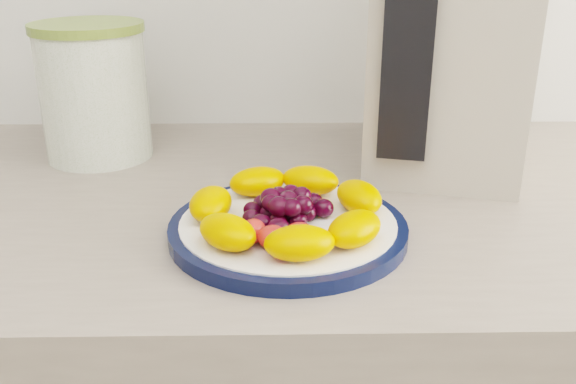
{
  "coord_description": "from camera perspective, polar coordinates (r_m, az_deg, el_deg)",
  "views": [
    {
      "loc": [
        0.07,
        0.47,
        1.2
      ],
      "look_at": [
        0.08,
        1.08,
        0.95
      ],
      "focal_mm": 40.0,
      "sensor_mm": 36.0,
      "label": 1
    }
  ],
  "objects": [
    {
      "name": "fruit_plate",
      "position": [
        0.66,
        -0.1,
        -1.56
      ],
      "size": [
        0.21,
        0.21,
        0.03
      ],
      "color": "orange",
      "rests_on": "plate_face"
    },
    {
      "name": "plate_face",
      "position": [
        0.67,
        0.0,
        -3.27
      ],
      "size": [
        0.23,
        0.23,
        0.02
      ],
      "primitive_type": "cylinder",
      "color": "white",
      "rests_on": "counter"
    },
    {
      "name": "appliance_body",
      "position": [
        0.88,
        14.25,
        12.9
      ],
      "size": [
        0.25,
        0.3,
        0.33
      ],
      "primitive_type": "cube",
      "rotation": [
        0.0,
        0.0,
        -0.25
      ],
      "color": "#B3A899",
      "rests_on": "counter"
    },
    {
      "name": "appliance_panel",
      "position": [
        0.75,
        10.61,
        11.95
      ],
      "size": [
        0.06,
        0.03,
        0.24
      ],
      "primitive_type": "cube",
      "rotation": [
        0.0,
        0.0,
        -0.25
      ],
      "color": "black",
      "rests_on": "appliance_body"
    },
    {
      "name": "canister",
      "position": [
        0.93,
        -16.82,
        8.17
      ],
      "size": [
        0.17,
        0.17,
        0.17
      ],
      "primitive_type": "cylinder",
      "rotation": [
        0.0,
        0.0,
        -0.19
      ],
      "color": "#46621E",
      "rests_on": "counter"
    },
    {
      "name": "canister_lid",
      "position": [
        0.91,
        -17.48,
        13.81
      ],
      "size": [
        0.18,
        0.18,
        0.01
      ],
      "primitive_type": "cylinder",
      "rotation": [
        0.0,
        0.0,
        -0.19
      ],
      "color": "olive",
      "rests_on": "canister"
    },
    {
      "name": "plate_rim",
      "position": [
        0.67,
        0.0,
        -3.35
      ],
      "size": [
        0.25,
        0.25,
        0.01
      ],
      "primitive_type": "cylinder",
      "color": "#091232",
      "rests_on": "counter"
    }
  ]
}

